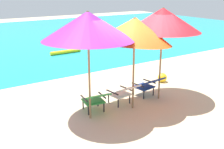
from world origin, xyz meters
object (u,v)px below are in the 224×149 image
(lounge_chair_left, at_px, (96,99))
(beach_umbrella_center, at_px, (134,30))
(lounge_chair_right, at_px, (148,84))
(lounge_chair_center, at_px, (123,92))
(beach_umbrella_left, at_px, (88,26))
(beach_umbrella_right, at_px, (163,20))
(beach_ball, at_px, (162,78))
(swim_buoy, at_px, (66,52))

(lounge_chair_left, height_order, beach_umbrella_center, beach_umbrella_center)
(lounge_chair_right, bearing_deg, lounge_chair_center, -175.06)
(lounge_chair_center, relative_size, beach_umbrella_center, 0.36)
(lounge_chair_center, height_order, beach_umbrella_left, beach_umbrella_left)
(lounge_chair_right, height_order, beach_umbrella_left, beach_umbrella_left)
(beach_umbrella_left, distance_m, beach_umbrella_right, 2.35)
(beach_umbrella_center, xyz_separation_m, beach_ball, (2.20, 1.16, -2.00))
(lounge_chair_left, distance_m, beach_ball, 3.34)
(lounge_chair_right, xyz_separation_m, beach_umbrella_right, (0.19, -0.28, 1.93))
(lounge_chair_right, height_order, beach_ball, lounge_chair_right)
(swim_buoy, bearing_deg, beach_ball, -79.97)
(beach_ball, bearing_deg, swim_buoy, 100.03)
(swim_buoy, distance_m, beach_umbrella_left, 7.67)
(beach_umbrella_right, bearing_deg, swim_buoy, 89.10)
(swim_buoy, height_order, beach_ball, beach_ball)
(lounge_chair_left, relative_size, beach_umbrella_right, 0.34)
(swim_buoy, height_order, lounge_chair_right, lounge_chair_right)
(lounge_chair_center, height_order, beach_ball, lounge_chair_center)
(swim_buoy, distance_m, lounge_chair_center, 6.82)
(beach_umbrella_right, bearing_deg, lounge_chair_right, 123.29)
(lounge_chair_left, xyz_separation_m, beach_umbrella_center, (1.01, -0.29, 1.75))
(lounge_chair_center, xyz_separation_m, beach_ball, (2.31, 0.86, -0.24))
(lounge_chair_center, xyz_separation_m, beach_umbrella_left, (-1.18, -0.21, 1.95))
(lounge_chair_left, bearing_deg, lounge_chair_center, 1.20)
(beach_umbrella_right, xyz_separation_m, beach_ball, (1.14, 1.05, -2.17))
(beach_umbrella_left, distance_m, beach_ball, 4.25)
(beach_umbrella_center, distance_m, beach_ball, 3.19)
(beach_umbrella_center, bearing_deg, swim_buoy, 80.50)
(lounge_chair_center, height_order, beach_umbrella_right, beach_umbrella_right)
(lounge_chair_left, relative_size, lounge_chair_right, 1.00)
(lounge_chair_center, xyz_separation_m, beach_umbrella_center, (0.10, -0.31, 1.75))
(swim_buoy, relative_size, beach_umbrella_right, 0.58)
(lounge_chair_right, relative_size, beach_umbrella_left, 0.30)
(swim_buoy, relative_size, lounge_chair_center, 1.72)
(beach_umbrella_left, xyz_separation_m, beach_ball, (3.49, 1.06, -2.19))
(lounge_chair_left, bearing_deg, swim_buoy, 71.99)
(lounge_chair_center, height_order, lounge_chair_right, same)
(beach_ball, bearing_deg, lounge_chair_right, -149.83)
(beach_umbrella_left, height_order, beach_umbrella_center, beach_umbrella_left)
(beach_umbrella_left, height_order, beach_ball, beach_umbrella_left)
(beach_umbrella_right, height_order, beach_ball, beach_umbrella_right)
(beach_umbrella_center, distance_m, beach_umbrella_right, 1.08)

